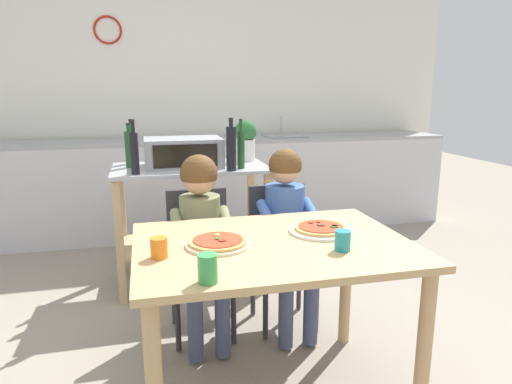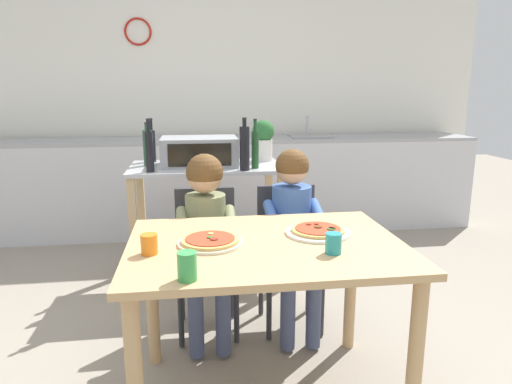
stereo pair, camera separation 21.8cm
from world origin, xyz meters
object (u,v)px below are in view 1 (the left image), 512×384
dining_table (273,267)px  pizza_plate_cream (218,243)px  drinking_cup_teal (343,241)px  bottle_squat_spirits (130,148)px  potted_herb_plant (246,139)px  drinking_cup_green (208,268)px  bottle_dark_olive_oil (241,148)px  dining_chair_right (281,244)px  pizza_plate_white (321,229)px  kitchen_island_cart (192,205)px  bottle_tall_green_wine (134,152)px  drinking_cup_orange (159,248)px  child_in_blue_striped_shirt (288,220)px  child_in_olive_shirt (201,225)px  bottle_slim_sauce (132,146)px  toaster_oven (183,152)px  bottle_brown_beer (231,148)px  dining_chair_left (200,251)px

dining_table → pizza_plate_cream: size_ratio=4.29×
dining_table → drinking_cup_teal: size_ratio=14.05×
bottle_squat_spirits → potted_herb_plant: 0.84m
drinking_cup_green → drinking_cup_teal: drinking_cup_green is taller
bottle_dark_olive_oil → drinking_cup_green: size_ratio=3.34×
dining_chair_right → pizza_plate_white: bearing=-90.0°
pizza_plate_white → drinking_cup_green: drinking_cup_green is taller
kitchen_island_cart → bottle_tall_green_wine: 0.60m
bottle_dark_olive_oil → potted_herb_plant: (0.11, 0.32, 0.03)m
bottle_tall_green_wine → pizza_plate_white: 1.39m
bottle_dark_olive_oil → bottle_squat_spirits: (-0.73, 0.22, -0.00)m
drinking_cup_orange → bottle_dark_olive_oil: bearing=65.3°
child_in_blue_striped_shirt → kitchen_island_cart: bearing=118.7°
kitchen_island_cart → potted_herb_plant: 0.64m
pizza_plate_cream → potted_herb_plant: bearing=73.3°
bottle_squat_spirits → dining_table: size_ratio=0.26×
bottle_dark_olive_oil → potted_herb_plant: size_ratio=1.10×
drinking_cup_orange → bottle_squat_spirits: bearing=94.9°
bottle_tall_green_wine → dining_table: (0.57, -1.18, -0.36)m
bottle_tall_green_wine → bottle_dark_olive_oil: 0.69m
kitchen_island_cart → bottle_squat_spirits: size_ratio=3.51×
dining_chair_right → bottle_dark_olive_oil: bearing=103.0°
child_in_olive_shirt → potted_herb_plant: bearing=64.8°
drinking_cup_orange → kitchen_island_cart: bearing=79.4°
kitchen_island_cart → bottle_tall_green_wine: bottle_tall_green_wine is taller
bottle_tall_green_wine → pizza_plate_cream: size_ratio=1.27×
child_in_blue_striped_shirt → pizza_plate_cream: size_ratio=3.85×
bottle_slim_sauce → bottle_dark_olive_oil: bearing=-28.6°
bottle_squat_spirits → toaster_oven: bearing=-8.7°
bottle_brown_beer → pizza_plate_white: bottle_brown_beer is taller
bottle_brown_beer → bottle_tall_green_wine: size_ratio=1.01×
bottle_slim_sauce → drinking_cup_orange: (0.12, -1.69, -0.19)m
bottle_squat_spirits → child_in_olive_shirt: bearing=-67.3°
bottle_dark_olive_oil → child_in_blue_striped_shirt: bearing=-79.3°
bottle_squat_spirits → bottle_brown_beer: bearing=-24.4°
dining_chair_right → child_in_olive_shirt: child_in_olive_shirt is taller
child_in_olive_shirt → child_in_blue_striped_shirt: (0.48, 0.00, -0.01)m
bottle_slim_sauce → pizza_plate_cream: bearing=-77.5°
bottle_dark_olive_oil → drinking_cup_orange: bottle_dark_olive_oil is taller
potted_herb_plant → dining_chair_right: 1.01m
toaster_oven → bottle_squat_spirits: bottle_squat_spirits is taller
bottle_slim_sauce → dining_chair_right: (0.84, -0.93, -0.50)m
dining_table → pizza_plate_white: bearing=18.1°
potted_herb_plant → drinking_cup_teal: (0.01, -1.71, -0.23)m
dining_table → toaster_oven: bearing=100.1°
dining_chair_left → pizza_plate_white: 0.82m
pizza_plate_white → drinking_cup_orange: size_ratio=3.61×
bottle_dark_olive_oil → child_in_blue_striped_shirt: (0.12, -0.66, -0.32)m
dining_chair_left → pizza_plate_cream: 0.73m
pizza_plate_cream → drinking_cup_orange: size_ratio=3.38×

